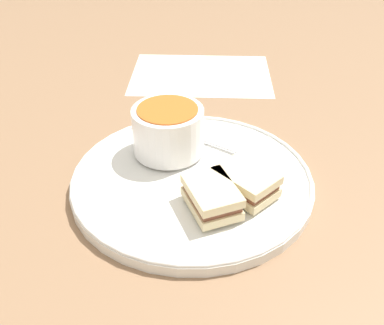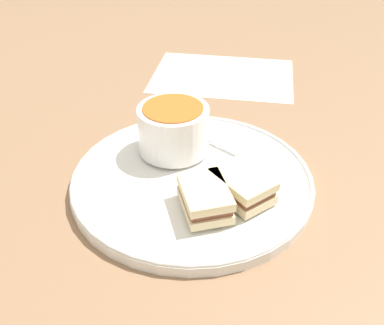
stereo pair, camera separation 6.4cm
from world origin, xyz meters
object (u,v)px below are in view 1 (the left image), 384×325
object	(u,v)px
spoon	(196,136)
sandwich_half_far	(246,182)
soup_bowl	(168,130)
sandwich_half_near	(212,197)

from	to	relation	value
spoon	sandwich_half_far	distance (m)	0.15
spoon	soup_bowl	bearing A→B (deg)	74.56
spoon	sandwich_half_near	distance (m)	0.17
spoon	sandwich_half_far	size ratio (longest dim) A/B	1.08
sandwich_half_far	soup_bowl	bearing A→B (deg)	52.07
soup_bowl	spoon	size ratio (longest dim) A/B	1.02
soup_bowl	sandwich_half_far	world-z (taller)	soup_bowl
soup_bowl	sandwich_half_near	size ratio (longest dim) A/B	1.11
sandwich_half_near	spoon	bearing A→B (deg)	12.03
soup_bowl	sandwich_half_near	world-z (taller)	soup_bowl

